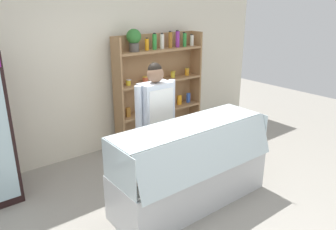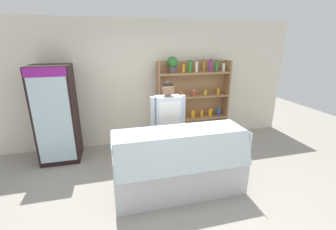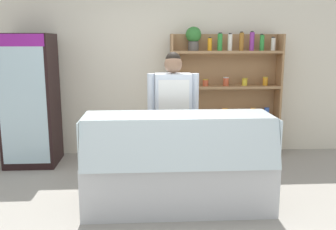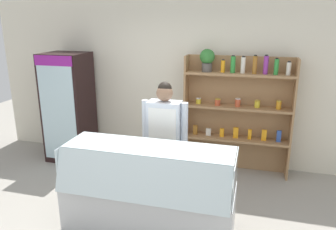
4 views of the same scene
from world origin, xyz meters
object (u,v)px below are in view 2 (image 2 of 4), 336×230
at_px(shelving_unit, 191,96).
at_px(deli_display_case, 179,173).
at_px(shop_clerk, 168,119).
at_px(drinks_fridge, 57,115).

distance_m(shelving_unit, deli_display_case, 2.15).
height_order(shelving_unit, shop_clerk, shelving_unit).
xyz_separation_m(shelving_unit, shop_clerk, (-0.83, -1.12, -0.12)).
relative_size(deli_display_case, shop_clerk, 1.21).
xyz_separation_m(deli_display_case, shop_clerk, (0.00, 0.70, 0.64)).
relative_size(drinks_fridge, shelving_unit, 0.95).
distance_m(shelving_unit, shop_clerk, 1.40).
distance_m(drinks_fridge, deli_display_case, 2.59).
xyz_separation_m(drinks_fridge, shelving_unit, (2.79, 0.24, 0.16)).
distance_m(drinks_fridge, shelving_unit, 2.81).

